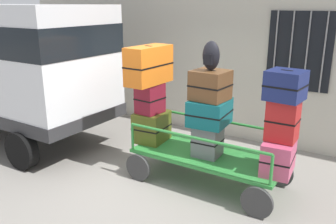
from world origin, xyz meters
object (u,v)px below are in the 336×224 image
(suitcase_center_middle, at_px, (283,120))
(suitcase_center_top, at_px, (286,85))
(van, at_px, (13,59))
(suitcase_left_bottom, at_px, (152,126))
(suitcase_midleft_middle, at_px, (210,112))
(backpack, at_px, (211,56))
(suitcase_left_middle, at_px, (150,98))
(suitcase_midleft_top, at_px, (210,85))
(suitcase_center_bottom, at_px, (278,157))
(suitcase_midleft_bottom, at_px, (208,140))
(luggage_cart, at_px, (208,160))
(suitcase_left_top, at_px, (149,65))

(suitcase_center_middle, bearing_deg, suitcase_center_top, -90.00)
(van, relative_size, suitcase_left_bottom, 6.86)
(van, bearing_deg, suitcase_midleft_middle, 4.06)
(suitcase_center_middle, distance_m, backpack, 1.40)
(suitcase_left_middle, relative_size, suitcase_center_middle, 0.86)
(suitcase_left_bottom, bearing_deg, suitcase_midleft_middle, -0.94)
(suitcase_midleft_top, distance_m, backpack, 0.45)
(suitcase_left_bottom, bearing_deg, suitcase_center_bottom, -1.38)
(suitcase_center_middle, relative_size, suitcase_center_top, 1.14)
(van, relative_size, suitcase_center_middle, 7.24)
(suitcase_midleft_bottom, distance_m, suitcase_center_top, 1.54)
(suitcase_center_top, bearing_deg, van, -177.00)
(luggage_cart, bearing_deg, suitcase_left_middle, -179.43)
(suitcase_left_bottom, bearing_deg, suitcase_center_middle, -0.29)
(van, bearing_deg, suitcase_midleft_top, 3.93)
(suitcase_left_top, distance_m, suitcase_center_top, 2.28)
(van, height_order, suitcase_midleft_bottom, van)
(van, distance_m, suitcase_midleft_bottom, 4.56)
(suitcase_center_bottom, bearing_deg, suitcase_midleft_top, 178.67)
(suitcase_center_bottom, height_order, suitcase_center_top, suitcase_center_top)
(van, relative_size, suitcase_midleft_top, 7.76)
(suitcase_left_top, bearing_deg, suitcase_midleft_bottom, 0.12)
(suitcase_midleft_middle, bearing_deg, suitcase_midleft_top, -90.00)
(suitcase_midleft_top, bearing_deg, suitcase_center_top, -0.65)
(suitcase_midleft_bottom, distance_m, suitcase_midleft_top, 0.90)
(suitcase_midleft_bottom, bearing_deg, suitcase_center_bottom, -0.00)
(suitcase_left_middle, xyz_separation_m, suitcase_center_top, (2.28, -0.00, 0.51))
(suitcase_midleft_bottom, height_order, suitcase_midleft_middle, suitcase_midleft_middle)
(suitcase_midleft_bottom, bearing_deg, backpack, 5.21)
(suitcase_midleft_middle, height_order, backpack, backpack)
(suitcase_left_middle, relative_size, suitcase_midleft_top, 0.93)
(luggage_cart, height_order, suitcase_center_top, suitcase_center_top)
(suitcase_midleft_middle, height_order, suitcase_center_bottom, suitcase_midleft_middle)
(suitcase_center_bottom, bearing_deg, suitcase_center_middle, 90.00)
(suitcase_midleft_middle, height_order, suitcase_center_middle, suitcase_center_middle)
(suitcase_left_bottom, relative_size, suitcase_center_middle, 1.06)
(suitcase_left_bottom, xyz_separation_m, suitcase_center_middle, (2.28, -0.01, 0.53))
(suitcase_left_top, xyz_separation_m, suitcase_center_middle, (2.28, 0.05, -0.58))
(van, distance_m, suitcase_center_middle, 5.61)
(suitcase_midleft_top, distance_m, suitcase_center_top, 1.15)
(luggage_cart, bearing_deg, suitcase_center_top, -0.57)
(suitcase_left_middle, relative_size, suitcase_midleft_middle, 0.75)
(luggage_cart, height_order, backpack, backpack)
(suitcase_midleft_bottom, bearing_deg, suitcase_left_bottom, 177.25)
(suitcase_left_top, bearing_deg, backpack, 0.14)
(luggage_cart, bearing_deg, backpack, -77.49)
(suitcase_midleft_bottom, height_order, suitcase_midleft_top, suitcase_midleft_top)
(suitcase_left_top, relative_size, suitcase_midleft_top, 1.64)
(suitcase_center_bottom, bearing_deg, suitcase_left_top, -179.94)
(luggage_cart, bearing_deg, suitcase_midleft_middle, 90.00)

